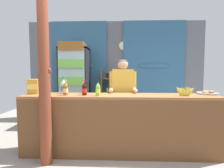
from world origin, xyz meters
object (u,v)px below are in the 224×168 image
Objects in this scene: shopkeeper at (123,90)px; soda_bottle_orange_soda at (84,89)px; timber_post at (44,77)px; pastry_tray at (208,93)px; drink_fridge at (74,80)px; plastic_lawn_chair at (166,110)px; soda_bottle_iced_tea at (66,89)px; banana_bunch at (185,92)px; stall_counter at (119,120)px; soda_bottle_cola at (85,89)px; soda_bottle_water at (64,87)px; snack_box_choco_powder at (34,86)px; soda_bottle_lime_soda at (98,89)px; bottle_shelf_rack at (110,95)px.

shopkeeper is 7.79× the size of soda_bottle_orange_soda.
pastry_tray is (2.53, 0.53, -0.28)m from timber_post.
drink_fridge is at bearing 109.49° from soda_bottle_orange_soda.
drink_fridge is 2.36m from plastic_lawn_chair.
soda_bottle_iced_tea is 1.86m from banana_bunch.
pastry_tray is (1.40, -0.33, 0.01)m from shopkeeper.
drink_fridge is (-1.17, 1.82, 0.53)m from stall_counter.
soda_bottle_orange_soda is (0.46, 0.49, -0.22)m from timber_post.
pastry_tray is (2.02, 0.22, -0.08)m from soda_bottle_cola.
soda_bottle_water reaches higher than banana_bunch.
timber_post is 2.60m from pastry_tray.
shopkeeper is at bearing -45.12° from drink_fridge.
snack_box_choco_powder is at bearing 176.05° from banana_bunch.
soda_bottle_water is 1.18× the size of soda_bottle_lime_soda.
stall_counter is 1.54m from snack_box_choco_powder.
snack_box_choco_powder is 2.46m from banana_bunch.
soda_bottle_iced_tea is 0.30m from soda_bottle_cola.
drink_fridge is 1.70m from soda_bottle_orange_soda.
timber_post is (-1.06, -0.27, 0.68)m from stall_counter.
pastry_tray is at bearing 1.25° from snack_box_choco_powder.
soda_bottle_lime_soda is 1.13m from snack_box_choco_powder.
drink_fridge is at bearing -165.24° from bottle_shelf_rack.
shopkeeper is 0.73m from soda_bottle_lime_soda.
soda_bottle_cola reaches higher than plastic_lawn_chair.
soda_bottle_cola is 1.20× the size of soda_bottle_orange_soda.
timber_post is 0.63m from snack_box_choco_powder.
stall_counter is at bearing -169.90° from pastry_tray.
plastic_lawn_chair is 3.03× the size of soda_bottle_water.
soda_bottle_iced_tea reaches higher than banana_bunch.
plastic_lawn_chair is 2.00m from soda_bottle_cola.
banana_bunch is (2.17, -1.79, -0.08)m from drink_fridge.
soda_bottle_iced_tea reaches higher than pastry_tray.
stall_counter is 1.53× the size of drink_fridge.
soda_bottle_iced_tea is (-0.92, -0.56, 0.09)m from shopkeeper.
plastic_lawn_chair is 2.52× the size of pastry_tray.
soda_bottle_orange_soda is 0.82× the size of snack_box_choco_powder.
timber_post is 11.00× the size of soda_bottle_lime_soda.
soda_bottle_water reaches higher than plastic_lawn_chair.
snack_box_choco_powder reaches higher than stall_counter.
shopkeeper is 1.56m from snack_box_choco_powder.
soda_bottle_iced_tea is at bearing -66.08° from soda_bottle_water.
bottle_shelf_rack is 2.15m from soda_bottle_iced_tea.
snack_box_choco_powder is 0.89× the size of banana_bunch.
stall_counter is 2.32× the size of bottle_shelf_rack.
drink_fridge is 1.82m from soda_bottle_iced_tea.
banana_bunch is at bearing 1.88° from soda_bottle_lime_soda.
timber_post is 0.71m from soda_bottle_orange_soda.
soda_bottle_lime_soda is 1.34m from banana_bunch.
timber_post is 3.08× the size of plastic_lawn_chair.
drink_fridge reaches higher than plastic_lawn_chair.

